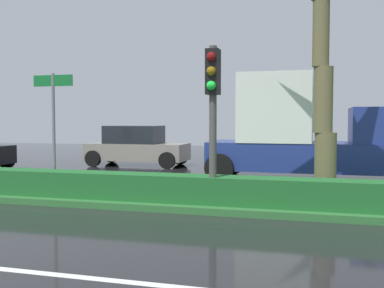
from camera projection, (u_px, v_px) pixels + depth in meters
ground_plane at (128, 190)px, 13.10m from camera, size 90.00×42.00×0.10m
median_strip at (113, 191)px, 12.13m from camera, size 85.50×4.00×0.15m
median_hedge at (88, 184)px, 10.76m from camera, size 76.50×0.70×0.60m
traffic_signal_median_right at (213, 96)px, 9.63m from camera, size 0.28×0.43×3.40m
street_name_sign at (54, 116)px, 11.46m from camera, size 1.10×0.08×3.00m
car_in_traffic_second at (136, 146)px, 19.56m from camera, size 4.30×2.02×1.72m
box_truck_lead at (307, 133)px, 14.62m from camera, size 6.40×2.64×3.46m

